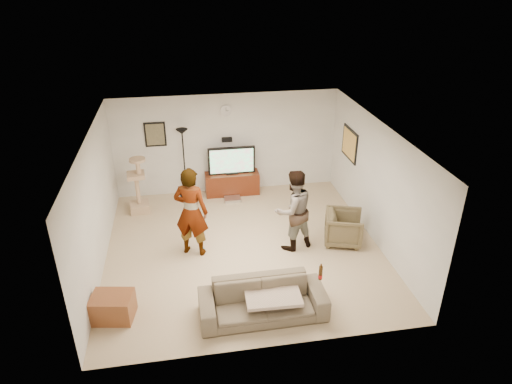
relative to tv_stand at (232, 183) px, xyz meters
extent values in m
cube|color=tan|center=(-0.08, -2.50, -0.29)|extent=(5.50, 5.50, 0.02)
cube|color=white|center=(-0.08, -2.50, 2.23)|extent=(5.50, 5.50, 0.02)
cube|color=silver|center=(-0.08, 0.25, 0.97)|extent=(5.50, 0.04, 2.50)
cube|color=silver|center=(-0.08, -5.25, 0.97)|extent=(5.50, 0.04, 2.50)
cube|color=silver|center=(-2.83, -2.50, 0.97)|extent=(0.04, 5.50, 2.50)
cube|color=silver|center=(2.67, -2.50, 0.97)|extent=(0.04, 5.50, 2.50)
cylinder|color=silver|center=(-0.08, 0.22, 1.82)|extent=(0.26, 0.04, 0.26)
cube|color=black|center=(-0.08, 0.19, 1.10)|extent=(0.25, 0.10, 0.10)
cube|color=brown|center=(-1.78, 0.23, 1.32)|extent=(0.42, 0.03, 0.52)
cube|color=gold|center=(2.65, -0.90, 1.22)|extent=(0.03, 0.78, 0.62)
cube|color=#4A1C0D|center=(0.00, 0.00, 0.00)|extent=(1.33, 0.45, 0.56)
cube|color=silver|center=(-0.05, -0.40, -0.24)|extent=(0.40, 0.30, 0.07)
cube|color=black|center=(0.00, 0.00, 0.62)|extent=(1.16, 0.08, 0.69)
cube|color=#44EF90|center=(0.00, -0.04, 0.62)|extent=(1.06, 0.01, 0.60)
cylinder|color=black|center=(-1.15, 0.04, 0.60)|extent=(0.32, 0.32, 1.75)
cube|color=tan|center=(-2.26, -0.55, 0.40)|extent=(0.48, 0.48, 1.36)
imported|color=#91949C|center=(-1.09, -2.49, 0.65)|extent=(0.79, 0.67, 1.86)
imported|color=#313695|center=(0.91, -2.63, 0.57)|extent=(0.99, 0.87, 1.70)
imported|color=brown|center=(-0.05, -4.53, 0.03)|extent=(2.08, 0.83, 0.61)
cube|color=#CAAE99|center=(0.11, -4.53, 0.13)|extent=(0.93, 0.73, 0.06)
cylinder|color=#3A220B|center=(0.90, -4.53, 0.45)|extent=(0.06, 0.06, 0.25)
imported|color=brown|center=(2.00, -2.64, 0.07)|extent=(0.94, 0.93, 0.69)
cube|color=brown|center=(-2.48, -4.19, -0.06)|extent=(0.73, 0.60, 0.44)
sphere|color=teal|center=(-0.91, -2.45, -0.25)|extent=(0.06, 0.06, 0.06)
camera|label=1|loc=(-1.15, -10.30, 4.97)|focal=32.00mm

